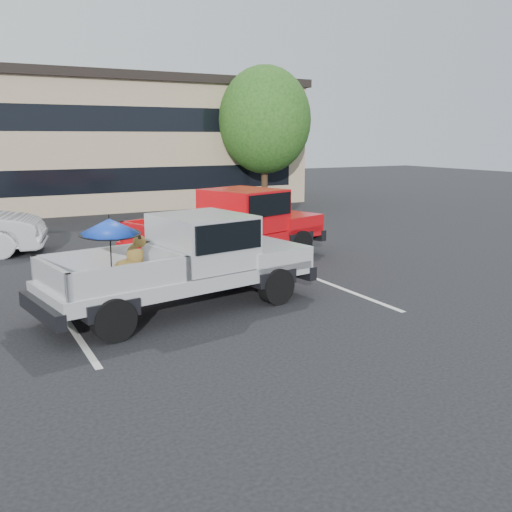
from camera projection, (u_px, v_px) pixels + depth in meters
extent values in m
plane|color=black|center=(259.00, 328.00, 10.35)|extent=(90.00, 90.00, 0.00)
cube|color=silver|center=(68.00, 322.00, 10.69)|extent=(0.12, 5.00, 0.01)
cube|color=silver|center=(330.00, 284.00, 13.46)|extent=(0.12, 5.00, 0.01)
cube|color=tan|center=(96.00, 145.00, 28.77)|extent=(20.00, 8.00, 6.00)
cube|color=black|center=(92.00, 81.00, 28.14)|extent=(20.40, 8.40, 0.40)
cube|color=black|center=(118.00, 180.00, 25.65)|extent=(18.00, 0.08, 1.10)
cube|color=black|center=(115.00, 119.00, 25.09)|extent=(18.00, 0.08, 1.10)
cylinder|color=#332114|center=(265.00, 179.00, 28.04)|extent=(0.32, 0.32, 2.73)
ellipsoid|color=#1A4814|center=(265.00, 120.00, 27.45)|extent=(4.46, 4.46, 5.13)
cylinder|color=#332114|center=(154.00, 171.00, 33.53)|extent=(0.32, 0.32, 2.86)
ellipsoid|color=#1A4814|center=(152.00, 119.00, 32.92)|extent=(4.68, 4.68, 5.38)
cylinder|color=black|center=(113.00, 320.00, 9.63)|extent=(0.80, 0.40, 0.76)
cylinder|color=black|center=(73.00, 296.00, 11.05)|extent=(0.80, 0.40, 0.76)
cylinder|color=black|center=(276.00, 286.00, 11.80)|extent=(0.80, 0.40, 0.76)
cylinder|color=black|center=(225.00, 270.00, 13.22)|extent=(0.80, 0.40, 0.76)
cube|color=silver|center=(180.00, 277.00, 11.40)|extent=(5.64, 2.81, 0.28)
cube|color=silver|center=(258.00, 254.00, 12.56)|extent=(1.80, 2.15, 0.46)
cube|color=black|center=(284.00, 266.00, 13.09)|extent=(0.53, 1.97, 0.30)
cube|color=black|center=(41.00, 310.00, 9.78)|extent=(0.51, 1.96, 0.28)
cube|color=silver|center=(203.00, 240.00, 11.59)|extent=(1.94, 2.09, 1.05)
cube|color=black|center=(202.00, 231.00, 11.55)|extent=(1.81, 2.17, 0.55)
cube|color=black|center=(112.00, 285.00, 10.51)|extent=(2.58, 2.20, 0.10)
cube|color=silver|center=(92.00, 261.00, 11.12)|extent=(2.28, 0.49, 0.50)
cube|color=silver|center=(132.00, 278.00, 9.78)|extent=(2.28, 0.49, 0.50)
cube|color=silver|center=(51.00, 278.00, 9.79)|extent=(0.41, 1.83, 0.50)
cube|color=silver|center=(164.00, 261.00, 11.11)|extent=(0.41, 1.83, 0.50)
ellipsoid|color=brown|center=(127.00, 268.00, 10.87)|extent=(0.59, 0.52, 0.35)
cylinder|color=brown|center=(143.00, 269.00, 10.99)|extent=(0.08, 0.08, 0.26)
cylinder|color=brown|center=(138.00, 268.00, 11.12)|extent=(0.08, 0.08, 0.26)
ellipsoid|color=brown|center=(135.00, 256.00, 10.94)|extent=(0.38, 0.35, 0.47)
cylinder|color=red|center=(136.00, 248.00, 10.92)|extent=(0.23, 0.23, 0.04)
sphere|color=brown|center=(139.00, 242.00, 10.95)|extent=(0.25, 0.25, 0.25)
cone|color=black|center=(146.00, 242.00, 11.04)|extent=(0.19, 0.15, 0.12)
cone|color=black|center=(140.00, 235.00, 10.86)|extent=(0.09, 0.09, 0.13)
cone|color=black|center=(136.00, 235.00, 10.96)|extent=(0.09, 0.09, 0.13)
cylinder|color=brown|center=(117.00, 275.00, 10.78)|extent=(0.31, 0.05, 0.11)
cylinder|color=black|center=(111.00, 256.00, 10.28)|extent=(0.02, 0.10, 1.05)
cone|color=#163DC2|center=(109.00, 226.00, 10.17)|extent=(1.10, 1.12, 0.36)
cylinder|color=black|center=(109.00, 217.00, 10.13)|extent=(0.02, 0.02, 0.10)
cylinder|color=black|center=(110.00, 233.00, 10.19)|extent=(1.10, 1.10, 0.09)
cylinder|color=black|center=(197.00, 266.00, 13.50)|extent=(0.86, 0.54, 0.81)
cylinder|color=black|center=(148.00, 255.00, 14.82)|extent=(0.86, 0.54, 0.81)
cylinder|color=black|center=(300.00, 245.00, 16.23)|extent=(0.86, 0.54, 0.81)
cylinder|color=black|center=(250.00, 236.00, 17.55)|extent=(0.86, 0.54, 0.81)
cube|color=red|center=(228.00, 238.00, 15.50)|extent=(6.11, 3.75, 0.30)
cube|color=red|center=(280.00, 222.00, 16.97)|extent=(2.16, 2.45, 0.49)
cube|color=black|center=(297.00, 232.00, 17.62)|extent=(0.86, 2.05, 0.32)
cube|color=black|center=(139.00, 261.00, 13.45)|extent=(0.84, 2.05, 0.30)
cube|color=red|center=(243.00, 210.00, 15.77)|extent=(2.29, 2.42, 1.12)
cube|color=black|center=(243.00, 202.00, 15.72)|extent=(2.17, 2.47, 0.59)
cube|color=black|center=(184.00, 243.00, 14.39)|extent=(2.95, 2.64, 0.11)
cube|color=red|center=(161.00, 227.00, 14.95)|extent=(2.37, 0.87, 0.53)
cube|color=red|center=(208.00, 235.00, 13.69)|extent=(2.37, 0.87, 0.53)
cube|color=red|center=(145.00, 237.00, 13.49)|extent=(0.72, 1.90, 0.53)
cube|color=red|center=(218.00, 226.00, 15.16)|extent=(0.72, 1.90, 0.53)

